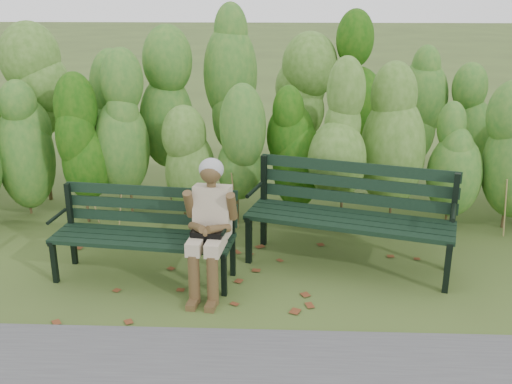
{
  "coord_description": "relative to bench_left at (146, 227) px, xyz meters",
  "views": [
    {
      "loc": [
        0.23,
        -5.17,
        2.68
      ],
      "look_at": [
        0.0,
        0.35,
        0.75
      ],
      "focal_mm": 42.0,
      "sensor_mm": 36.0,
      "label": 1
    }
  ],
  "objects": [
    {
      "name": "seated_woman",
      "position": [
        0.64,
        -0.25,
        0.19
      ],
      "size": [
        0.49,
        0.72,
        1.22
      ],
      "color": "#B9A892",
      "rests_on": "ground"
    },
    {
      "name": "bench_left",
      "position": [
        0.0,
        0.0,
        0.0
      ],
      "size": [
        1.76,
        0.75,
        0.85
      ],
      "color": "black",
      "rests_on": "ground"
    },
    {
      "name": "hedge_band",
      "position": [
        1.03,
        1.84,
        0.76
      ],
      "size": [
        11.04,
        1.67,
        2.42
      ],
      "color": "#47381E",
      "rests_on": "ground"
    },
    {
      "name": "leaf_litter",
      "position": [
        0.83,
        -0.25,
        -0.5
      ],
      "size": [
        5.51,
        1.91,
        0.01
      ],
      "color": "brown",
      "rests_on": "ground"
    },
    {
      "name": "bench_right",
      "position": [
        1.98,
        0.36,
        0.09
      ],
      "size": [
        2.1,
        1.19,
        1.0
      ],
      "color": "black",
      "rests_on": "ground"
    },
    {
      "name": "ground",
      "position": [
        1.03,
        -0.02,
        -0.5
      ],
      "size": [
        80.0,
        80.0,
        0.0
      ],
      "primitive_type": "plane",
      "color": "#3D4C22"
    }
  ]
}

